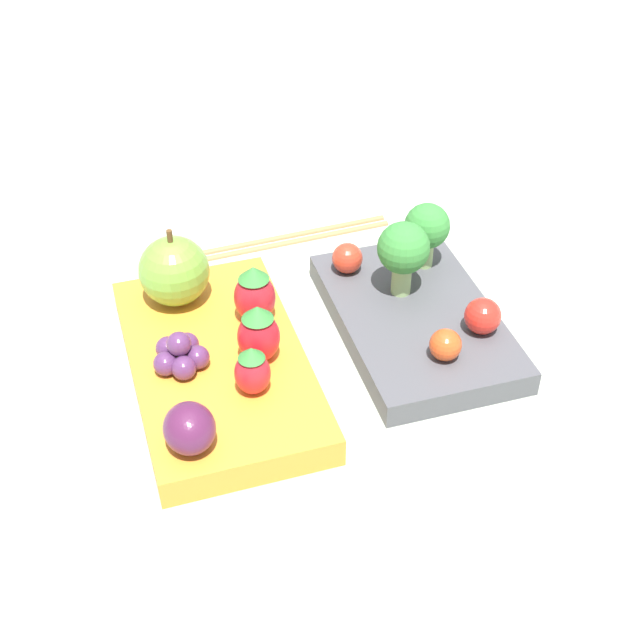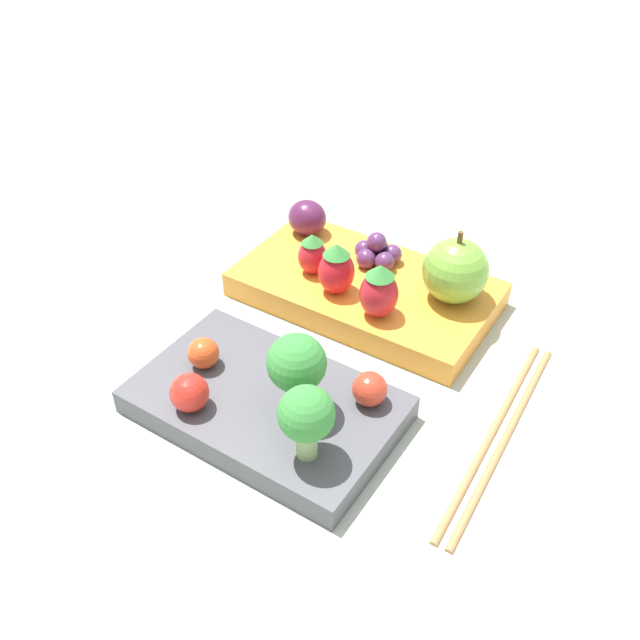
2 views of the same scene
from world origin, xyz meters
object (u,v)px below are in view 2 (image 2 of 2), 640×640
(broccoli_floret_0, at_px, (297,366))
(plum, at_px, (307,218))
(bento_box_fruit, at_px, (365,289))
(cherry_tomato_1, at_px, (370,389))
(cherry_tomato_2, at_px, (189,393))
(strawberry_2, at_px, (379,291))
(broccoli_floret_1, at_px, (306,416))
(strawberry_1, at_px, (336,269))
(cherry_tomato_0, at_px, (203,353))
(chopsticks_pair, at_px, (499,434))
(apple, at_px, (455,271))
(strawberry_0, at_px, (312,254))
(grape_cluster, at_px, (376,252))
(bento_box_savoury, at_px, (265,404))

(broccoli_floret_0, relative_size, plum, 1.71)
(bento_box_fruit, height_order, cherry_tomato_1, cherry_tomato_1)
(broccoli_floret_0, distance_m, cherry_tomato_2, 0.08)
(strawberry_2, height_order, plum, strawberry_2)
(bento_box_fruit, relative_size, broccoli_floret_1, 3.88)
(cherry_tomato_1, relative_size, cherry_tomato_2, 0.90)
(strawberry_1, bearing_deg, strawberry_2, 169.07)
(broccoli_floret_0, xyz_separation_m, cherry_tomato_0, (0.08, 0.00, -0.03))
(cherry_tomato_2, relative_size, chopsticks_pair, 0.13)
(apple, bearing_deg, broccoli_floret_1, 86.77)
(strawberry_0, bearing_deg, cherry_tomato_1, 137.19)
(cherry_tomato_2, xyz_separation_m, strawberry_2, (-0.06, -0.16, 0.01))
(strawberry_2, relative_size, chopsticks_pair, 0.23)
(strawberry_1, bearing_deg, chopsticks_pair, 160.83)
(bento_box_fruit, xyz_separation_m, strawberry_0, (0.04, 0.02, 0.03))
(strawberry_0, xyz_separation_m, strawberry_1, (-0.03, 0.01, 0.00))
(strawberry_1, bearing_deg, plum, -42.15)
(bento_box_fruit, height_order, grape_cluster, grape_cluster)
(broccoli_floret_0, xyz_separation_m, strawberry_0, (0.08, -0.14, -0.02))
(cherry_tomato_2, bearing_deg, grape_cluster, -96.36)
(broccoli_floret_1, relative_size, cherry_tomato_2, 2.03)
(cherry_tomato_2, bearing_deg, bento_box_fruit, -98.71)
(broccoli_floret_0, bearing_deg, cherry_tomato_2, 32.07)
(cherry_tomato_1, relative_size, apple, 0.39)
(cherry_tomato_2, xyz_separation_m, strawberry_0, (0.01, -0.18, 0.01))
(chopsticks_pair, bearing_deg, strawberry_2, -21.91)
(strawberry_2, bearing_deg, chopsticks_pair, 158.09)
(bento_box_savoury, distance_m, broccoli_floret_1, 0.08)
(bento_box_savoury, bearing_deg, strawberry_1, -81.53)
(cherry_tomato_1, distance_m, apple, 0.14)
(strawberry_2, distance_m, chopsticks_pair, 0.14)
(cherry_tomato_2, bearing_deg, broccoli_floret_1, -175.22)
(bento_box_fruit, bearing_deg, broccoli_floret_1, 108.24)
(bento_box_savoury, height_order, plum, plum)
(cherry_tomato_2, height_order, grape_cluster, grape_cluster)
(bento_box_savoury, bearing_deg, broccoli_floret_0, -174.31)
(bento_box_savoury, xyz_separation_m, broccoli_floret_0, (-0.03, -0.00, 0.05))
(bento_box_savoury, xyz_separation_m, cherry_tomato_1, (-0.07, -0.03, 0.02))
(strawberry_0, bearing_deg, broccoli_floret_1, 121.75)
(bento_box_savoury, height_order, strawberry_2, strawberry_2)
(plum, bearing_deg, bento_box_savoury, 114.85)
(apple, bearing_deg, bento_box_savoury, 68.96)
(strawberry_0, height_order, chopsticks_pair, strawberry_0)
(broccoli_floret_0, distance_m, cherry_tomato_1, 0.06)
(cherry_tomato_1, bearing_deg, strawberry_0, -42.81)
(broccoli_floret_0, bearing_deg, bento_box_fruit, -77.94)
(broccoli_floret_0, bearing_deg, strawberry_2, -89.32)
(strawberry_2, bearing_deg, broccoli_floret_0, 90.68)
(cherry_tomato_0, bearing_deg, broccoli_floret_1, 164.52)
(bento_box_fruit, bearing_deg, grape_cluster, -79.01)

